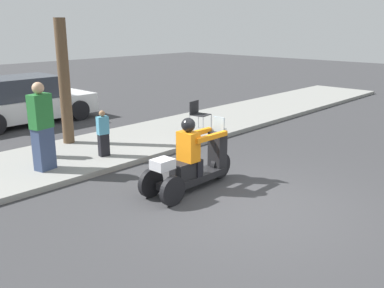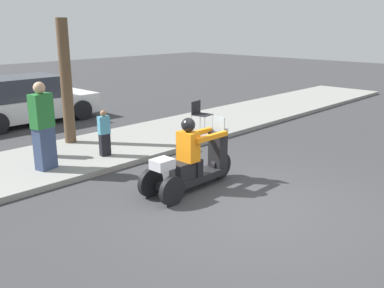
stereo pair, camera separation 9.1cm
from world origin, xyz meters
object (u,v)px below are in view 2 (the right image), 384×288
at_px(spectator_with_child, 43,128).
at_px(motorcycle_trike, 192,164).
at_px(spectator_near_curb, 45,134).
at_px(spectator_mid_group, 104,134).
at_px(folding_chair_curbside, 199,112).
at_px(tree_trunk, 66,82).
at_px(parked_car_lot_far, 26,101).

bearing_deg(spectator_with_child, motorcycle_trike, -61.51).
relative_size(spectator_near_curb, spectator_with_child, 0.59).
bearing_deg(spectator_near_curb, spectator_mid_group, -43.48).
bearing_deg(motorcycle_trike, spectator_near_curb, 106.66).
relative_size(spectator_near_curb, folding_chair_curbside, 1.31).
bearing_deg(spectator_with_child, folding_chair_curbside, 0.20).
distance_m(motorcycle_trike, folding_chair_curbside, 4.23).
relative_size(spectator_mid_group, tree_trunk, 0.34).
xyz_separation_m(folding_chair_curbside, tree_trunk, (-3.23, 1.48, 1.02)).
bearing_deg(spectator_with_child, spectator_near_curb, 62.01).
xyz_separation_m(parked_car_lot_far, tree_trunk, (-0.52, -3.46, 0.95)).
bearing_deg(folding_chair_curbside, spectator_mid_group, -177.90).
xyz_separation_m(spectator_near_curb, tree_trunk, (1.03, 0.69, 1.01)).
bearing_deg(tree_trunk, spectator_with_child, -134.23).
xyz_separation_m(motorcycle_trike, folding_chair_curbside, (3.19, 2.78, 0.12)).
distance_m(spectator_near_curb, spectator_with_child, 0.98).
height_order(motorcycle_trike, spectator_mid_group, motorcycle_trike).
height_order(spectator_with_child, spectator_mid_group, spectator_with_child).
height_order(folding_chair_curbside, tree_trunk, tree_trunk).
distance_m(motorcycle_trike, spectator_with_child, 3.18).
bearing_deg(spectator_with_child, spectator_mid_group, -4.31).
xyz_separation_m(motorcycle_trike, spectator_mid_group, (-0.10, 2.65, 0.12)).
distance_m(motorcycle_trike, spectator_near_curb, 3.73).
relative_size(motorcycle_trike, spectator_mid_group, 2.05).
bearing_deg(motorcycle_trike, spectator_mid_group, 92.25).
relative_size(motorcycle_trike, tree_trunk, 0.71).
xyz_separation_m(spectator_mid_group, folding_chair_curbside, (3.30, 0.12, -0.00)).
xyz_separation_m(motorcycle_trike, tree_trunk, (-0.04, 4.26, 1.14)).
bearing_deg(motorcycle_trike, spectator_with_child, 118.49).
xyz_separation_m(spectator_mid_group, parked_car_lot_far, (0.59, 5.07, 0.06)).
relative_size(spectator_mid_group, parked_car_lot_far, 0.25).
distance_m(motorcycle_trike, parked_car_lot_far, 7.74).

